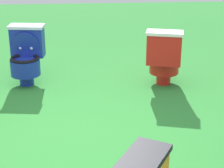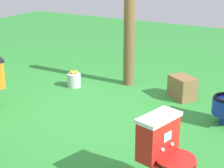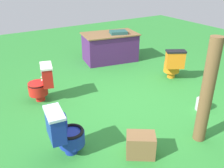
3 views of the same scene
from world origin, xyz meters
The scene contains 5 objects.
ground centered at (0.00, 0.00, 0.00)m, with size 14.00×14.00×0.00m, color #2D8433.
toilet_red centered at (-1.39, 1.08, 0.37)m, with size 0.58×0.51×0.73m.
wooden_post centered at (0.26, -1.38, 0.80)m, with size 0.18×0.18×1.61m, color brown.
small_crate centered at (-0.74, -1.20, 0.17)m, with size 0.39×0.27×0.34m, color brown.
lemon_bucket centered at (0.97, -0.82, 0.12)m, with size 0.22×0.22×0.28m.
Camera 2 is at (-2.40, 3.85, 2.08)m, focal length 59.58 mm.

